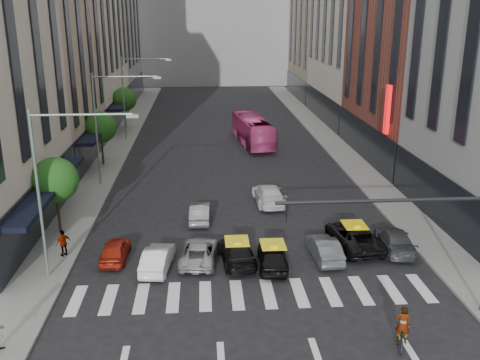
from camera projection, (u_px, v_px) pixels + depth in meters
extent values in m
plane|color=black|center=(260.00, 310.00, 25.67)|extent=(160.00, 160.00, 0.00)
cube|color=slate|center=(113.00, 154.00, 53.39)|extent=(3.00, 96.00, 0.15)
cube|color=slate|center=(340.00, 150.00, 54.96)|extent=(3.00, 96.00, 0.15)
cube|color=tan|center=(38.00, 31.00, 47.51)|extent=(8.00, 16.00, 24.00)
cube|color=gray|center=(105.00, 2.00, 81.79)|extent=(8.00, 18.00, 30.00)
cube|color=brown|center=(415.00, 19.00, 48.58)|extent=(8.00, 18.00, 26.00)
cube|color=tan|center=(324.00, 9.00, 84.41)|extent=(8.00, 18.00, 28.00)
cylinder|color=black|center=(58.00, 209.00, 33.86)|extent=(0.18, 0.18, 3.15)
sphere|color=#204614|center=(55.00, 180.00, 33.27)|extent=(2.88, 2.88, 2.88)
cylinder|color=black|center=(102.00, 148.00, 49.07)|extent=(0.18, 0.18, 3.15)
sphere|color=#204614|center=(101.00, 127.00, 48.48)|extent=(2.88, 2.88, 2.88)
cylinder|color=black|center=(125.00, 115.00, 64.28)|extent=(0.18, 0.18, 3.15)
sphere|color=#204614|center=(124.00, 99.00, 63.70)|extent=(2.88, 2.88, 2.88)
cylinder|color=gray|center=(39.00, 196.00, 27.32)|extent=(0.16, 0.16, 9.00)
cylinder|color=gray|center=(81.00, 115.00, 26.22)|extent=(5.00, 0.12, 0.12)
cube|color=gray|center=(133.00, 116.00, 26.42)|extent=(0.60, 0.25, 0.18)
cylinder|color=gray|center=(96.00, 130.00, 42.54)|extent=(0.16, 0.16, 9.00)
cylinder|color=gray|center=(125.00, 77.00, 41.44)|extent=(5.00, 0.12, 0.12)
cube|color=gray|center=(157.00, 78.00, 41.64)|extent=(0.60, 0.25, 0.18)
cylinder|color=gray|center=(124.00, 99.00, 57.75)|extent=(0.16, 0.16, 9.00)
cylinder|color=gray|center=(145.00, 59.00, 56.65)|extent=(5.00, 0.12, 0.12)
cube|color=gray|center=(169.00, 60.00, 56.85)|extent=(0.60, 0.25, 0.18)
cylinder|color=black|center=(389.00, 200.00, 23.35)|extent=(10.00, 0.16, 0.16)
imported|color=black|center=(286.00, 214.00, 23.19)|extent=(0.13, 0.16, 0.80)
cube|color=red|center=(387.00, 110.00, 43.74)|extent=(0.30, 0.70, 4.00)
imported|color=#A01E0E|center=(115.00, 250.00, 30.69)|extent=(1.54, 3.61, 1.22)
imported|color=white|center=(158.00, 258.00, 29.56)|extent=(1.82, 4.03, 1.28)
imported|color=#A5A5AB|center=(199.00, 252.00, 30.47)|extent=(2.43, 4.48, 1.19)
imported|color=black|center=(237.00, 252.00, 30.37)|extent=(2.23, 4.59, 1.29)
imported|color=black|center=(273.00, 256.00, 29.77)|extent=(1.84, 4.07, 1.36)
imported|color=#464A4F|center=(324.00, 248.00, 30.81)|extent=(1.60, 3.99, 1.29)
imported|color=black|center=(354.00, 236.00, 32.28)|extent=(2.87, 5.38, 1.44)
imported|color=#3D3F44|center=(395.00, 240.00, 31.92)|extent=(2.34, 4.65, 1.29)
imported|color=#95969A|center=(200.00, 212.00, 36.39)|extent=(1.45, 3.84, 1.25)
imported|color=silver|center=(269.00, 194.00, 39.68)|extent=(2.25, 5.01, 1.42)
imported|color=#C03876|center=(252.00, 130.00, 57.24)|extent=(3.83, 11.11, 3.03)
imported|color=black|center=(401.00, 338.00, 22.69)|extent=(1.16, 1.80, 0.89)
imported|color=gray|center=(404.00, 311.00, 22.30)|extent=(0.73, 0.60, 1.71)
imported|color=gray|center=(64.00, 243.00, 30.80)|extent=(0.94, 0.91, 1.58)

